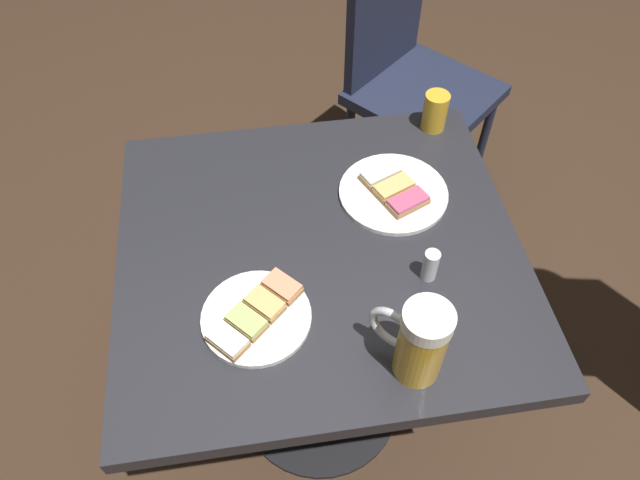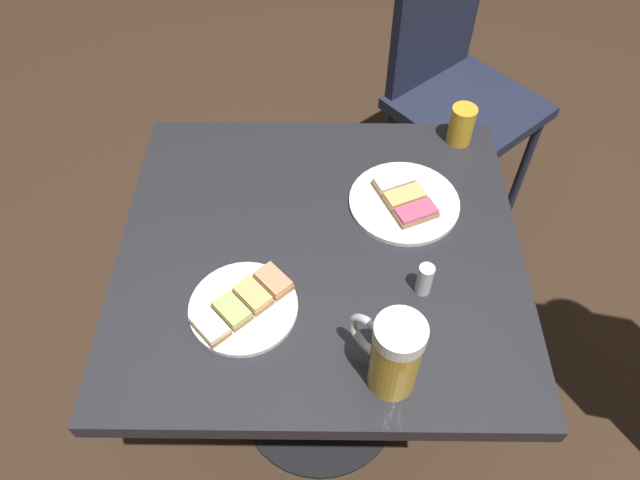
{
  "view_description": "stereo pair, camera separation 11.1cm",
  "coord_description": "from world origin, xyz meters",
  "px_view_note": "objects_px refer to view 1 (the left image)",
  "views": [
    {
      "loc": [
        0.1,
        0.68,
        1.59
      ],
      "look_at": [
        0.0,
        0.0,
        0.72
      ],
      "focal_mm": 33.23,
      "sensor_mm": 36.0,
      "label": 1
    },
    {
      "loc": [
        -0.01,
        0.69,
        1.59
      ],
      "look_at": [
        0.0,
        0.0,
        0.72
      ],
      "focal_mm": 33.23,
      "sensor_mm": 36.0,
      "label": 2
    }
  ],
  "objects_px": {
    "plate_near": "(256,315)",
    "plate_far": "(394,191)",
    "salt_shaker": "(430,265)",
    "cafe_chair": "(409,69)",
    "beer_mug": "(419,341)",
    "beer_glass_small": "(435,112)"
  },
  "relations": [
    {
      "from": "plate_near",
      "to": "plate_far",
      "type": "distance_m",
      "value": 0.39
    },
    {
      "from": "plate_near",
      "to": "beer_glass_small",
      "type": "xyz_separation_m",
      "value": [
        -0.43,
        -0.44,
        0.03
      ]
    },
    {
      "from": "plate_near",
      "to": "salt_shaker",
      "type": "bearing_deg",
      "value": -172.22
    },
    {
      "from": "plate_far",
      "to": "beer_glass_small",
      "type": "bearing_deg",
      "value": -125.17
    },
    {
      "from": "plate_far",
      "to": "cafe_chair",
      "type": "xyz_separation_m",
      "value": [
        -0.23,
        -0.67,
        -0.2
      ]
    },
    {
      "from": "cafe_chair",
      "to": "beer_glass_small",
      "type": "bearing_deg",
      "value": 38.41
    },
    {
      "from": "beer_mug",
      "to": "salt_shaker",
      "type": "height_order",
      "value": "beer_mug"
    },
    {
      "from": "salt_shaker",
      "to": "cafe_chair",
      "type": "bearing_deg",
      "value": -103.31
    },
    {
      "from": "plate_near",
      "to": "cafe_chair",
      "type": "distance_m",
      "value": 1.08
    },
    {
      "from": "plate_far",
      "to": "salt_shaker",
      "type": "height_order",
      "value": "salt_shaker"
    },
    {
      "from": "plate_far",
      "to": "beer_glass_small",
      "type": "relative_size",
      "value": 2.52
    },
    {
      "from": "beer_mug",
      "to": "salt_shaker",
      "type": "xyz_separation_m",
      "value": [
        -0.07,
        -0.17,
        -0.05
      ]
    },
    {
      "from": "plate_far",
      "to": "salt_shaker",
      "type": "bearing_deg",
      "value": 94.59
    },
    {
      "from": "beer_glass_small",
      "to": "beer_mug",
      "type": "bearing_deg",
      "value": 71.61
    },
    {
      "from": "plate_near",
      "to": "salt_shaker",
      "type": "relative_size",
      "value": 2.88
    },
    {
      "from": "beer_glass_small",
      "to": "salt_shaker",
      "type": "distance_m",
      "value": 0.42
    },
    {
      "from": "plate_near",
      "to": "cafe_chair",
      "type": "height_order",
      "value": "cafe_chair"
    },
    {
      "from": "plate_far",
      "to": "beer_mug",
      "type": "bearing_deg",
      "value": 81.77
    },
    {
      "from": "salt_shaker",
      "to": "beer_mug",
      "type": "bearing_deg",
      "value": 67.25
    },
    {
      "from": "salt_shaker",
      "to": "beer_glass_small",
      "type": "bearing_deg",
      "value": -106.45
    },
    {
      "from": "beer_mug",
      "to": "beer_glass_small",
      "type": "distance_m",
      "value": 0.6
    },
    {
      "from": "plate_near",
      "to": "salt_shaker",
      "type": "xyz_separation_m",
      "value": [
        -0.32,
        -0.04,
        0.02
      ]
    }
  ]
}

